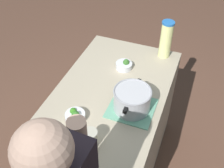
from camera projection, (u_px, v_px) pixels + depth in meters
The scene contains 8 objects.
ground_plane at pixel (112, 161), 2.62m from camera, with size 8.00×8.00×0.00m, color brown.
counter_slab at pixel (112, 130), 2.31m from camera, with size 1.25×0.78×0.94m, color tan.
dish_cloth at pixel (132, 108), 1.85m from camera, with size 0.29×0.30×0.01m, color #68A989.
cooking_pot at pixel (132, 99), 1.79m from camera, with size 0.32×0.25×0.16m.
lemonade_pitcher at pixel (166, 39), 2.20m from camera, with size 0.10×0.10×0.32m.
mason_jar at pixel (91, 139), 1.59m from camera, with size 0.09×0.09×0.12m.
broccoli_bowl_front at pixel (124, 65), 2.16m from camera, with size 0.13×0.13×0.08m.
broccoli_bowl_center at pixel (75, 116), 1.76m from camera, with size 0.13×0.13×0.09m.
Camera 1 is at (1.36, 0.52, 2.30)m, focal length 44.09 mm.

